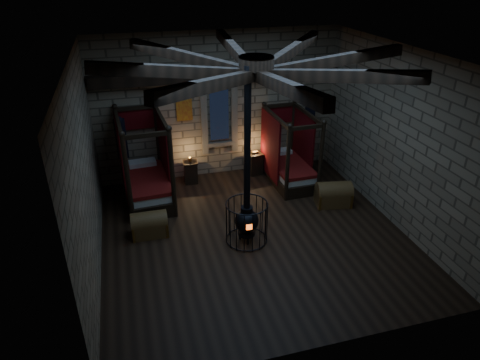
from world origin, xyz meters
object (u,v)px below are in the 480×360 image
object	(u,v)px
trunk_left	(150,225)
stove	(247,218)
trunk_right	(333,195)
bed_right	(288,165)
bed_left	(147,180)

from	to	relation	value
trunk_left	stove	bearing A→B (deg)	-20.50
trunk_right	trunk_left	bearing A→B (deg)	-168.35
bed_right	trunk_right	xyz separation A→B (m)	(0.68, -1.59, -0.22)
bed_right	stove	world-z (taller)	stove
trunk_right	stove	size ratio (longest dim) A/B	0.25
bed_left	stove	xyz separation A→B (m)	(2.05, -2.62, 0.03)
bed_left	bed_right	size ratio (longest dim) A/B	1.11
stove	bed_left	bearing A→B (deg)	131.80
bed_right	stove	size ratio (longest dim) A/B	0.52
bed_left	trunk_left	size ratio (longest dim) A/B	2.75
trunk_right	stove	xyz separation A→B (m)	(-2.69, -0.97, 0.31)
bed_left	stove	world-z (taller)	stove
bed_left	bed_right	distance (m)	4.06
stove	trunk_left	bearing A→B (deg)	162.36
bed_left	stove	size ratio (longest dim) A/B	0.58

